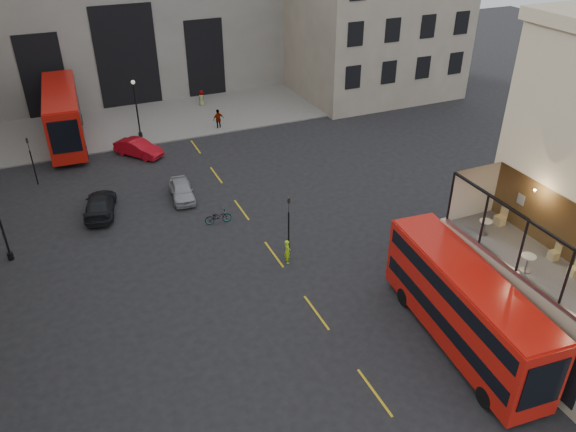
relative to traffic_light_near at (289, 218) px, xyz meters
name	(u,v)px	position (x,y,z in m)	size (l,w,h in m)	color
ground	(411,379)	(1.00, -12.00, -2.42)	(140.00, 140.00, 0.00)	black
host_frontage	(529,305)	(7.50, -12.00, -0.17)	(3.00, 11.00, 4.50)	tan
cafe_floor	(540,267)	(7.50, -12.00, 2.12)	(3.00, 10.00, 0.10)	slate
gateway	(112,2)	(-4.00, 35.99, 6.96)	(35.00, 10.60, 18.00)	gray
pavement_far	(133,122)	(-5.00, 26.00, -2.36)	(40.00, 12.00, 0.12)	slate
traffic_light_near	(289,218)	(0.00, 0.00, 0.00)	(0.16, 0.20, 3.80)	black
traffic_light_far	(31,155)	(-14.00, 16.00, 0.00)	(0.16, 0.20, 3.80)	black
street_lamp_a	(1,226)	(-16.00, 6.00, -0.03)	(0.36, 0.36, 5.33)	black
street_lamp_b	(137,113)	(-5.00, 22.00, -0.03)	(0.36, 0.36, 5.33)	black
bus_near	(464,304)	(4.50, -10.84, 0.02)	(3.43, 11.10, 4.36)	#B9150C
bus_far	(63,113)	(-11.04, 23.63, 0.28)	(3.39, 12.18, 4.81)	#B3140C
car_a	(182,190)	(-4.39, 9.37, -1.77)	(1.55, 3.86, 1.32)	#9EA1A5
car_b	(138,148)	(-5.87, 18.15, -1.72)	(1.49, 4.28, 1.41)	#AA0A16
car_c	(100,205)	(-10.14, 9.50, -1.74)	(1.92, 4.72, 1.37)	black
bicycle	(218,217)	(-3.02, 5.01, -1.95)	(0.62, 1.79, 0.94)	gray
cyclist	(287,251)	(-0.56, -1.08, -1.64)	(0.57, 0.37, 1.56)	#B4F219
pedestrian_b	(67,129)	(-10.99, 24.65, -1.59)	(1.08, 0.62, 1.67)	gray
pedestrian_c	(218,119)	(2.16, 21.27, -1.48)	(1.11, 0.46, 1.89)	gray
pedestrian_d	(202,98)	(2.42, 27.83, -1.58)	(0.83, 0.54, 1.69)	gray
cafe_table_mid	(528,261)	(6.59, -12.01, 2.73)	(0.67, 0.67, 0.83)	beige
cafe_table_far	(485,225)	(6.95, -8.74, 2.69)	(0.63, 0.63, 0.79)	silver
cafe_chair_b	(574,271)	(8.31, -13.12, 2.41)	(0.39, 0.39, 0.77)	tan
cafe_chair_c	(554,255)	(8.46, -11.81, 2.42)	(0.42, 0.42, 0.81)	tan
cafe_chair_d	(500,220)	(8.31, -8.34, 2.46)	(0.49, 0.49, 0.95)	#D2B679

